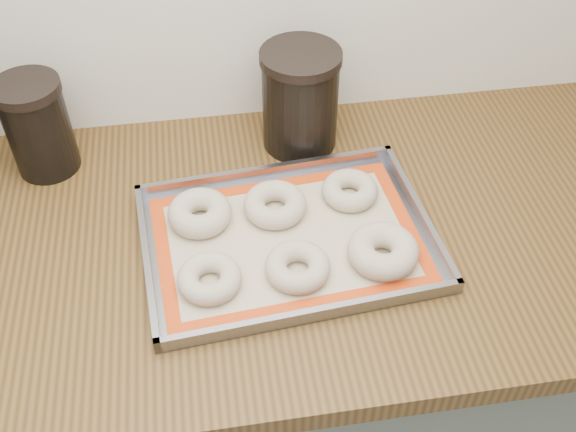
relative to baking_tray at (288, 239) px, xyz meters
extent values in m
cube|color=#596256|center=(-0.15, 0.03, -0.48)|extent=(3.00, 0.65, 0.86)
cube|color=brown|center=(-0.15, 0.03, -0.03)|extent=(3.06, 0.68, 0.04)
cube|color=gray|center=(0.00, 0.00, 0.00)|extent=(0.49, 0.37, 0.00)
cube|color=gray|center=(-0.01, 0.16, 0.01)|extent=(0.46, 0.05, 0.02)
cube|color=gray|center=(0.01, -0.16, 0.01)|extent=(0.46, 0.05, 0.02)
cube|color=gray|center=(-0.22, -0.02, 0.01)|extent=(0.04, 0.33, 0.02)
cube|color=gray|center=(0.22, 0.02, 0.01)|extent=(0.04, 0.33, 0.02)
cube|color=#C6B793|center=(0.00, 0.00, 0.00)|extent=(0.44, 0.32, 0.00)
cube|color=red|center=(-0.01, 0.13, 0.00)|extent=(0.42, 0.06, 0.00)
cube|color=red|center=(0.01, -0.13, 0.00)|extent=(0.42, 0.06, 0.00)
cube|color=red|center=(-0.20, -0.02, 0.00)|extent=(0.04, 0.25, 0.00)
cube|color=red|center=(0.20, 0.02, 0.00)|extent=(0.04, 0.25, 0.00)
torus|color=#BDAC92|center=(-0.13, -0.07, 0.01)|extent=(0.12, 0.12, 0.03)
torus|color=#BDAC92|center=(0.00, -0.07, 0.01)|extent=(0.10, 0.10, 0.03)
torus|color=#BDAC92|center=(0.14, -0.06, 0.02)|extent=(0.13, 0.13, 0.04)
torus|color=#BDAC92|center=(-0.14, 0.06, 0.02)|extent=(0.13, 0.13, 0.04)
torus|color=#BDAC92|center=(-0.01, 0.07, 0.02)|extent=(0.11, 0.11, 0.04)
torus|color=#BDAC92|center=(0.12, 0.08, 0.01)|extent=(0.11, 0.11, 0.03)
cylinder|color=black|center=(-0.40, 0.25, 0.07)|extent=(0.11, 0.11, 0.16)
cylinder|color=black|center=(-0.40, 0.25, 0.16)|extent=(0.11, 0.11, 0.02)
cylinder|color=black|center=(0.06, 0.25, 0.08)|extent=(0.14, 0.14, 0.17)
cylinder|color=black|center=(0.06, 0.25, 0.18)|extent=(0.14, 0.14, 0.02)
camera|label=1|loc=(-0.11, -0.73, 0.80)|focal=42.00mm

